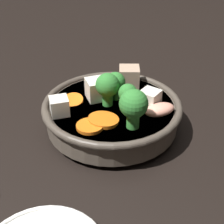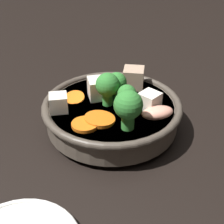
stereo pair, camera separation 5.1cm
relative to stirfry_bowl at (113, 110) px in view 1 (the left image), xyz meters
name	(u,v)px [view 1 (the left image)]	position (x,y,z in m)	size (l,w,h in m)	color
ground_plane	(112,128)	(0.00, 0.00, -0.04)	(3.00, 3.00, 0.00)	black
stirfry_bowl	(113,110)	(0.00, 0.00, 0.00)	(0.23, 0.23, 0.11)	#51473D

